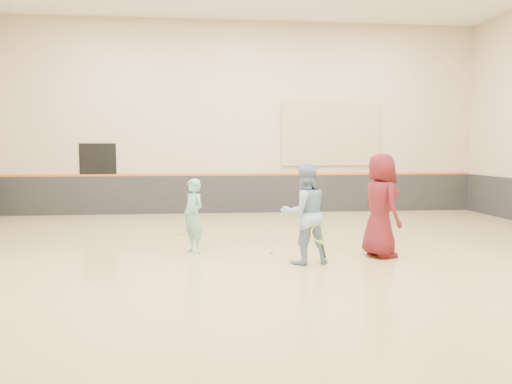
{
  "coord_description": "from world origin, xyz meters",
  "views": [
    {
      "loc": [
        -1.27,
        -9.75,
        2.04
      ],
      "look_at": [
        -0.21,
        0.4,
        1.15
      ],
      "focal_mm": 35.0,
      "sensor_mm": 36.0,
      "label": 1
    }
  ],
  "objects": [
    {
      "name": "room",
      "position": [
        0.0,
        0.0,
        0.81
      ],
      "size": [
        15.04,
        12.04,
        6.22
      ],
      "color": "tan",
      "rests_on": "ground"
    },
    {
      "name": "wainscot_back",
      "position": [
        0.0,
        5.97,
        0.6
      ],
      "size": [
        14.9,
        0.04,
        1.2
      ],
      "primitive_type": "cube",
      "color": "#232326",
      "rests_on": "floor"
    },
    {
      "name": "accent_stripe",
      "position": [
        0.0,
        5.96,
        1.22
      ],
      "size": [
        14.9,
        0.03,
        0.06
      ],
      "primitive_type": "cube",
      "color": "#D85914",
      "rests_on": "wall_back"
    },
    {
      "name": "acoustic_panel",
      "position": [
        2.8,
        5.95,
        2.5
      ],
      "size": [
        3.2,
        0.08,
        2.0
      ],
      "primitive_type": "cube",
      "color": "tan",
      "rests_on": "wall_back"
    },
    {
      "name": "doorway",
      "position": [
        -4.5,
        5.98,
        1.1
      ],
      "size": [
        1.1,
        0.05,
        2.2
      ],
      "primitive_type": "cube",
      "color": "black",
      "rests_on": "floor"
    },
    {
      "name": "girl",
      "position": [
        -1.48,
        -0.02,
        0.73
      ],
      "size": [
        0.59,
        0.63,
        1.45
      ],
      "primitive_type": "imported",
      "rotation": [
        0.0,
        0.0,
        -0.96
      ],
      "color": "#70C2B2",
      "rests_on": "floor"
    },
    {
      "name": "instructor",
      "position": [
        0.5,
        -1.14,
        0.89
      ],
      "size": [
        0.99,
        0.84,
        1.79
      ],
      "primitive_type": "imported",
      "rotation": [
        0.0,
        0.0,
        3.35
      ],
      "color": "#87ADD0",
      "rests_on": "floor"
    },
    {
      "name": "young_man",
      "position": [
        2.04,
        -0.73,
        0.98
      ],
      "size": [
        0.82,
        1.07,
        1.95
      ],
      "primitive_type": "imported",
      "rotation": [
        0.0,
        0.0,
        1.79
      ],
      "color": "#5B151C",
      "rests_on": "floor"
    },
    {
      "name": "held_racket",
      "position": [
        0.7,
        -1.43,
        0.58
      ],
      "size": [
        0.38,
        0.38,
        0.65
      ],
      "primitive_type": null,
      "color": "#B8E632",
      "rests_on": "instructor"
    },
    {
      "name": "spare_racket",
      "position": [
        -1.78,
        1.89,
        0.04
      ],
      "size": [
        0.76,
        0.76,
        0.08
      ],
      "primitive_type": null,
      "color": "gold",
      "rests_on": "floor"
    },
    {
      "name": "ball_under_racket",
      "position": [
        0.03,
        -0.27,
        0.03
      ],
      "size": [
        0.07,
        0.07,
        0.07
      ],
      "primitive_type": "sphere",
      "color": "gold",
      "rests_on": "floor"
    },
    {
      "name": "ball_in_hand",
      "position": [
        2.24,
        -0.9,
        1.24
      ],
      "size": [
        0.07,
        0.07,
        0.07
      ],
      "primitive_type": "sphere",
      "color": "gold",
      "rests_on": "young_man"
    },
    {
      "name": "ball_beside_spare",
      "position": [
        0.07,
        2.56,
        0.03
      ],
      "size": [
        0.07,
        0.07,
        0.07
      ],
      "primitive_type": "sphere",
      "color": "yellow",
      "rests_on": "floor"
    }
  ]
}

